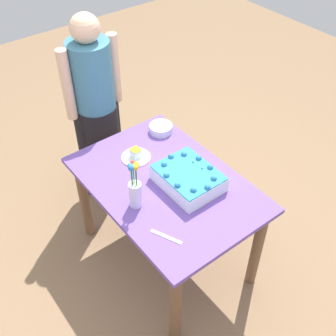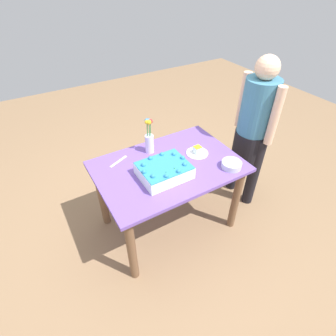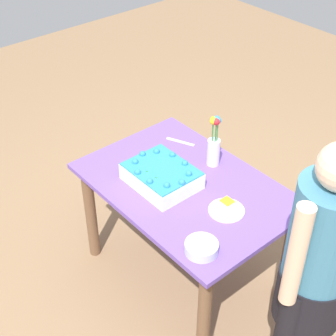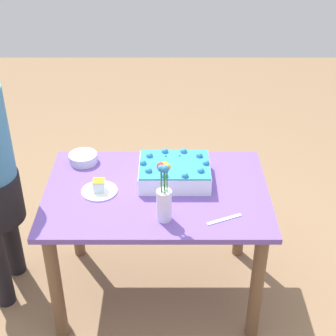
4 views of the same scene
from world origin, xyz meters
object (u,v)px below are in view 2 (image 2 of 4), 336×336
Objects in this scene: serving_plate_with_slice at (197,152)px; fruit_bowl at (231,165)px; cake_knife at (118,161)px; sheet_cake at (164,170)px; flower_vase at (149,139)px; person_standing at (254,127)px.

serving_plate_with_slice is 0.32m from fruit_bowl.
serving_plate_with_slice is at bearing -44.59° from cake_knife.
fruit_bowl reaches higher than cake_knife.
fruit_bowl is (-0.13, 0.30, 0.01)m from serving_plate_with_slice.
cake_knife is at bearing -55.57° from sheet_cake.
sheet_cake reaches higher than fruit_bowl.
flower_vase is at bearing -48.65° from fruit_bowl.
flower_vase is 0.22× the size of person_standing.
sheet_cake is at bearing -79.55° from cake_knife.
person_standing is at bearing -37.37° from cake_knife.
cake_knife is 0.59× the size of flower_vase.
person_standing reaches higher than flower_vase.
sheet_cake is 2.04× the size of cake_knife.
sheet_cake is at bearing 81.00° from flower_vase.
flower_vase is 0.72m from fruit_bowl.
person_standing reaches higher than serving_plate_with_slice.
serving_plate_with_slice is at bearing -67.16° from fruit_bowl.
serving_plate_with_slice reaches higher than cake_knife.
flower_vase reaches higher than fruit_bowl.
serving_plate_with_slice is 0.68m from cake_knife.
cake_knife is at bearing -35.20° from fruit_bowl.
fruit_bowl is 0.11× the size of person_standing.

